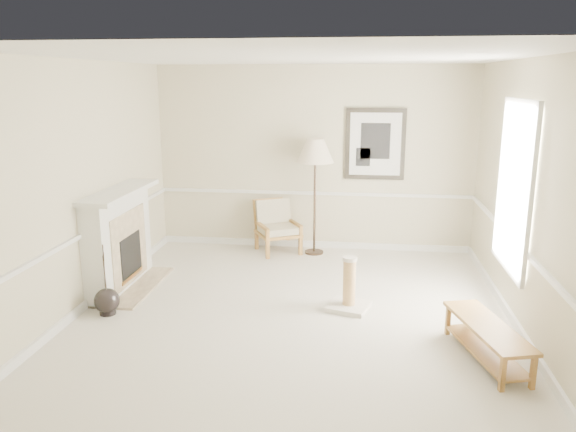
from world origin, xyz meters
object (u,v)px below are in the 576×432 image
object	(u,v)px
armchair	(276,224)
bench	(487,336)
floor_vase	(107,301)
scratching_post	(349,293)
floor_lamp	(315,154)

from	to	relation	value
armchair	bench	size ratio (longest dim) A/B	0.66
floor_vase	scratching_post	xyz separation A→B (m)	(2.79, 0.52, 0.05)
floor_vase	scratching_post	distance (m)	2.84
floor_vase	floor_lamp	xyz separation A→B (m)	(2.20, 2.68, 1.42)
floor_lamp	scratching_post	distance (m)	2.62
floor_lamp	bench	size ratio (longest dim) A/B	1.37
scratching_post	floor_lamp	bearing A→B (deg)	105.39
armchair	scratching_post	xyz separation A→B (m)	(1.21, -2.23, -0.24)
armchair	scratching_post	distance (m)	2.54
floor_vase	floor_lamp	world-z (taller)	floor_lamp
floor_lamp	scratching_post	world-z (taller)	floor_lamp
armchair	bench	world-z (taller)	armchair
floor_lamp	bench	xyz separation A→B (m)	(1.96, -3.23, -1.33)
armchair	bench	bearing A→B (deg)	-80.55
floor_vase	bench	distance (m)	4.19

